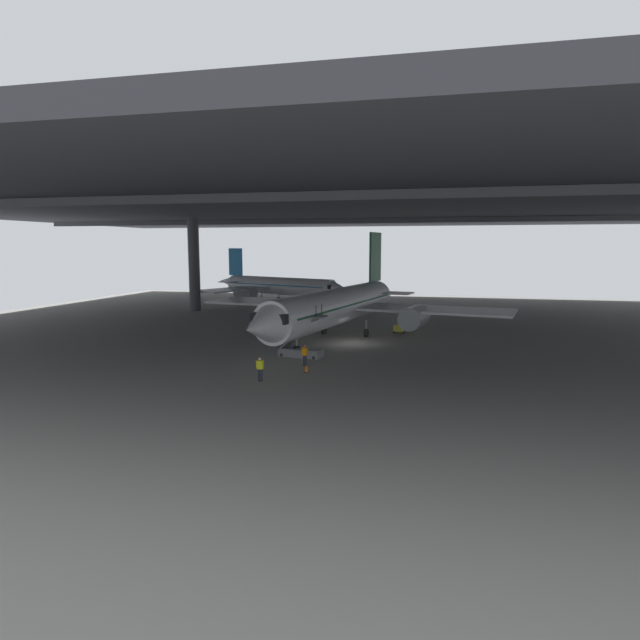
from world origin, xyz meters
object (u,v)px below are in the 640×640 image
object	(u,v)px
baggage_tug	(402,328)
boarding_stairs	(302,348)
crew_worker_by_stairs	(305,354)
crew_worker_near_nose	(260,367)
airplane_distant	(277,286)
traffic_cone_orange	(307,368)
airplane_main	(338,306)

from	to	relation	value
baggage_tug	boarding_stairs	bearing A→B (deg)	-115.24
boarding_stairs	crew_worker_by_stairs	size ratio (longest dim) A/B	2.62
crew_worker_near_nose	airplane_distant	xyz separation A→B (m)	(-14.93, 50.17, 2.03)
airplane_distant	traffic_cone_orange	size ratio (longest dim) A/B	44.70
crew_worker_by_stairs	airplane_distant	bearing A→B (deg)	110.54
boarding_stairs	baggage_tug	distance (m)	17.21
baggage_tug	airplane_distant	bearing A→B (deg)	131.83
airplane_main	boarding_stairs	xyz separation A→B (m)	(-1.21, -9.85, -2.68)
crew_worker_near_nose	baggage_tug	xyz separation A→B (m)	(7.90, 24.66, -0.47)
boarding_stairs	crew_worker_near_nose	distance (m)	9.11
boarding_stairs	crew_worker_by_stairs	distance (m)	3.83
traffic_cone_orange	crew_worker_near_nose	bearing A→B (deg)	-125.52
traffic_cone_orange	baggage_tug	world-z (taller)	baggage_tug
airplane_main	crew_worker_by_stairs	xyz separation A→B (m)	(0.05, -13.46, -2.39)
crew_worker_near_nose	airplane_distant	bearing A→B (deg)	106.58
boarding_stairs	airplane_main	bearing A→B (deg)	83.00
traffic_cone_orange	baggage_tug	size ratio (longest dim) A/B	0.25
boarding_stairs	traffic_cone_orange	size ratio (longest dim) A/B	7.67
crew_worker_near_nose	baggage_tug	world-z (taller)	crew_worker_near_nose
airplane_distant	crew_worker_near_nose	bearing A→B (deg)	-73.42
airplane_distant	baggage_tug	world-z (taller)	airplane_distant
crew_worker_near_nose	crew_worker_by_stairs	size ratio (longest dim) A/B	0.99
airplane_distant	baggage_tug	bearing A→B (deg)	-48.17
boarding_stairs	airplane_distant	distance (m)	43.97
airplane_main	crew_worker_near_nose	xyz separation A→B (m)	(-1.77, -18.93, -2.40)
baggage_tug	crew_worker_by_stairs	bearing A→B (deg)	-107.59
crew_worker_by_stairs	baggage_tug	size ratio (longest dim) A/B	0.72
airplane_distant	crew_worker_by_stairs	bearing A→B (deg)	-69.46
crew_worker_by_stairs	crew_worker_near_nose	bearing A→B (deg)	-108.38
airplane_main	boarding_stairs	world-z (taller)	airplane_main
traffic_cone_orange	baggage_tug	bearing A→B (deg)	75.66
crew_worker_by_stairs	airplane_distant	distance (m)	47.77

